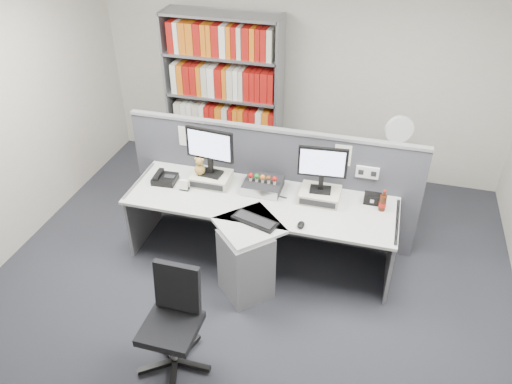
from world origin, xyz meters
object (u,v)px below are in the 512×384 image
(monitor_right, at_px, (322,166))
(desktop_pc, at_px, (263,186))
(mouse, at_px, (301,225))
(desk_calendar, at_px, (184,185))
(desk, at_px, (254,235))
(desk_phone, at_px, (164,178))
(speaker, at_px, (372,199))
(office_chair, at_px, (174,318))
(desk_fan, at_px, (399,132))
(filing_cabinet, at_px, (389,185))
(keyboard, at_px, (255,221))
(cola_bottle, at_px, (383,203))
(monitor_left, at_px, (210,148))
(shelving_unit, at_px, (224,98))

(monitor_right, bearing_deg, desktop_pc, 178.59)
(mouse, relative_size, desk_calendar, 0.95)
(desk, relative_size, mouse, 24.87)
(desk_phone, bearing_deg, speaker, 4.88)
(office_chair, bearing_deg, desk_fan, 59.26)
(filing_cabinet, height_order, office_chair, office_chair)
(monitor_right, relative_size, keyboard, 1.02)
(monitor_right, bearing_deg, cola_bottle, -1.92)
(desk_calendar, relative_size, cola_bottle, 0.51)
(mouse, relative_size, filing_cabinet, 0.15)
(filing_cabinet, bearing_deg, monitor_left, -149.94)
(desk_calendar, bearing_deg, shelving_unit, 94.50)
(monitor_left, height_order, desk_fan, monitor_left)
(desk, bearing_deg, mouse, -10.37)
(desktop_pc, height_order, filing_cabinet, desktop_pc)
(monitor_left, distance_m, mouse, 1.17)
(shelving_unit, distance_m, desk_fan, 2.15)
(desktop_pc, bearing_deg, desk_calendar, -164.74)
(keyboard, height_order, filing_cabinet, keyboard)
(speaker, bearing_deg, filing_cabinet, 80.08)
(desktop_pc, distance_m, keyboard, 0.53)
(desk, bearing_deg, monitor_left, 145.39)
(desktop_pc, bearing_deg, keyboard, -83.18)
(desk, relative_size, monitor_right, 5.61)
(desk, xyz_separation_m, shelving_unit, (-0.90, 1.85, 0.52))
(keyboard, distance_m, desk_phone, 1.13)
(desk_calendar, distance_m, cola_bottle, 1.91)
(desk_calendar, bearing_deg, mouse, -12.75)
(shelving_unit, relative_size, desk_fan, 3.89)
(keyboard, xyz_separation_m, speaker, (0.99, 0.58, 0.04))
(mouse, height_order, desk_fan, desk_fan)
(monitor_right, relative_size, desk_phone, 1.90)
(monitor_right, xyz_separation_m, mouse, (-0.09, -0.47, -0.36))
(cola_bottle, bearing_deg, office_chair, -133.53)
(desk_calendar, distance_m, shelving_unit, 1.67)
(monitor_left, distance_m, shelving_unit, 1.51)
(monitor_right, xyz_separation_m, shelving_unit, (-1.44, 1.47, -0.12))
(keyboard, distance_m, desk_fan, 1.94)
(desk_phone, height_order, desk_fan, desk_fan)
(monitor_right, height_order, speaker, monitor_right)
(mouse, bearing_deg, desk_fan, 63.26)
(desktop_pc, relative_size, filing_cabinet, 0.52)
(mouse, distance_m, office_chair, 1.37)
(desk_calendar, xyz_separation_m, filing_cabinet, (1.97, 1.21, -0.42))
(desktop_pc, distance_m, office_chair, 1.62)
(desk_calendar, xyz_separation_m, speaker, (1.80, 0.26, 0.00))
(shelving_unit, bearing_deg, desk_calendar, -85.50)
(monitor_right, xyz_separation_m, desk_fan, (0.66, 1.02, -0.07))
(speaker, bearing_deg, keyboard, -149.95)
(desk_fan, bearing_deg, keyboard, -127.26)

